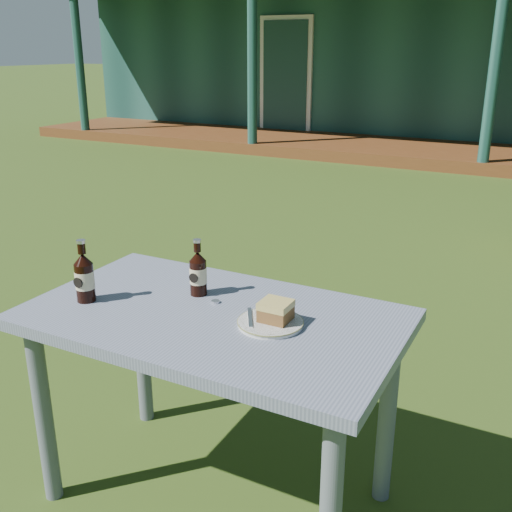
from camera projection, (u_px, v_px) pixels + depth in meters
The scene contains 8 objects.
ground at pixel (359, 323), 3.49m from camera, with size 80.00×80.00×0.00m, color #334916.
cafe_table at pixel (213, 341), 1.94m from camera, with size 1.20×0.70×0.72m.
plate at pixel (270, 323), 1.83m from camera, with size 0.20×0.20×0.01m.
cake_slice at pixel (276, 311), 1.82m from camera, with size 0.09×0.09×0.06m.
fork at pixel (250, 317), 1.84m from camera, with size 0.01×0.14×0.00m, color silver.
cola_bottle_near at pixel (198, 273), 2.03m from camera, with size 0.06×0.06×0.20m.
cola_bottle_far at pixel (84, 277), 1.98m from camera, with size 0.06×0.07×0.21m.
bottle_cap at pixel (215, 302), 1.99m from camera, with size 0.03×0.03×0.01m, color silver.
Camera 1 is at (0.93, -3.08, 1.53)m, focal length 42.00 mm.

